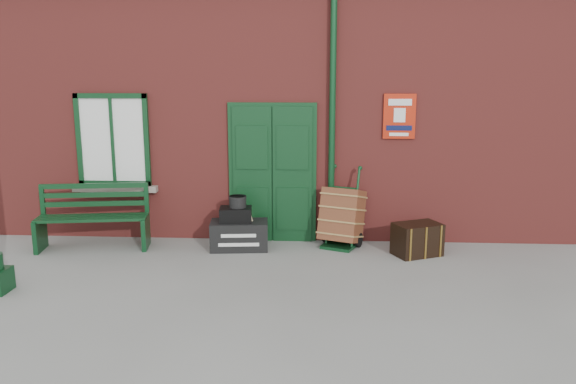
# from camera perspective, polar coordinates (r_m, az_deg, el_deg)

# --- Properties ---
(ground) EXTENTS (80.00, 80.00, 0.00)m
(ground) POSITION_cam_1_polar(r_m,az_deg,el_deg) (7.93, -0.27, -7.98)
(ground) COLOR gray
(ground) RESTS_ON ground
(station_building) EXTENTS (10.30, 4.30, 4.36)m
(station_building) POSITION_cam_1_polar(r_m,az_deg,el_deg) (10.96, 0.86, 9.07)
(station_building) COLOR maroon
(station_building) RESTS_ON ground
(bench) EXTENTS (1.74, 0.77, 1.04)m
(bench) POSITION_cam_1_polar(r_m,az_deg,el_deg) (9.33, -19.16, -2.25)
(bench) COLOR #0E3318
(bench) RESTS_ON ground
(houdini_trunk) EXTENTS (0.93, 0.58, 0.44)m
(houdini_trunk) POSITION_cam_1_polar(r_m,az_deg,el_deg) (8.85, -4.97, -4.39)
(houdini_trunk) COLOR black
(houdini_trunk) RESTS_ON ground
(strongbox) EXTENTS (0.52, 0.40, 0.22)m
(strongbox) POSITION_cam_1_polar(r_m,az_deg,el_deg) (8.77, -5.33, -2.29)
(strongbox) COLOR black
(strongbox) RESTS_ON houdini_trunk
(hatbox) EXTENTS (0.29, 0.29, 0.18)m
(hatbox) POSITION_cam_1_polar(r_m,az_deg,el_deg) (8.75, -5.13, -0.98)
(hatbox) COLOR black
(hatbox) RESTS_ON strongbox
(suitcase_back) EXTENTS (0.36, 0.51, 0.66)m
(suitcase_back) POSITION_cam_1_polar(r_m,az_deg,el_deg) (9.10, -5.04, -3.22)
(suitcase_back) COLOR tan
(suitcase_back) RESTS_ON ground
(suitcase_front) EXTENTS (0.36, 0.46, 0.58)m
(suitcase_front) POSITION_cam_1_polar(r_m,az_deg,el_deg) (9.03, -3.96, -3.61)
(suitcase_front) COLOR tan
(suitcase_front) RESTS_ON ground
(porter_trolley) EXTENTS (0.81, 0.83, 1.25)m
(porter_trolley) POSITION_cam_1_polar(r_m,az_deg,el_deg) (8.96, 5.49, -2.47)
(porter_trolley) COLOR #0D371A
(porter_trolley) RESTS_ON ground
(dark_trunk) EXTENTS (0.80, 0.69, 0.49)m
(dark_trunk) POSITION_cam_1_polar(r_m,az_deg,el_deg) (8.75, 12.99, -4.70)
(dark_trunk) COLOR black
(dark_trunk) RESTS_ON ground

